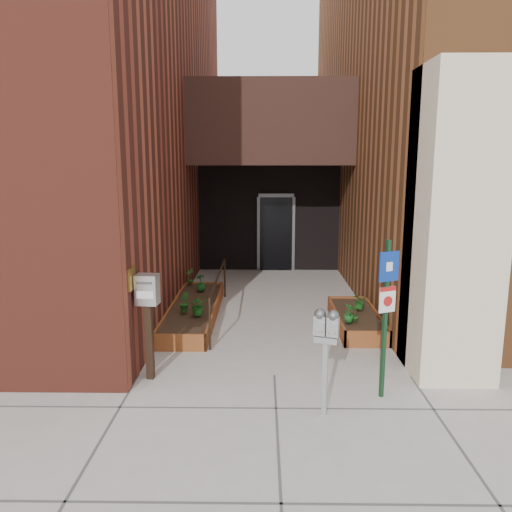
{
  "coord_description": "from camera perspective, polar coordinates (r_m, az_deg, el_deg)",
  "views": [
    {
      "loc": [
        -0.17,
        -6.87,
        3.1
      ],
      "look_at": [
        -0.29,
        1.8,
        1.44
      ],
      "focal_mm": 35.0,
      "sensor_mm": 36.0,
      "label": 1
    }
  ],
  "objects": [
    {
      "name": "shrub_right_b",
      "position": [
        9.05,
        11.33,
        -6.42
      ],
      "size": [
        0.22,
        0.22,
        0.3
      ],
      "primitive_type": "imported",
      "rotation": [
        0.0,
        0.0,
        2.55
      ],
      "color": "#235E1A",
      "rests_on": "planter_right"
    },
    {
      "name": "handrail",
      "position": [
        9.85,
        -4.34,
        -3.05
      ],
      "size": [
        0.04,
        3.34,
        0.9
      ],
      "color": "black",
      "rests_on": "ground"
    },
    {
      "name": "planter_right",
      "position": [
        9.71,
        11.37,
        -7.21
      ],
      "size": [
        0.8,
        2.2,
        0.3
      ],
      "color": "maroon",
      "rests_on": "ground"
    },
    {
      "name": "shrub_left_a",
      "position": [
        9.29,
        -6.59,
        -5.6
      ],
      "size": [
        0.4,
        0.4,
        0.37
      ],
      "primitive_type": "imported",
      "rotation": [
        0.0,
        0.0,
        0.2
      ],
      "color": "#185418",
      "rests_on": "planter_left"
    },
    {
      "name": "planter_left",
      "position": [
        10.12,
        -7.1,
        -6.34
      ],
      "size": [
        0.9,
        3.6,
        0.3
      ],
      "color": "maroon",
      "rests_on": "ground"
    },
    {
      "name": "shrub_left_d",
      "position": [
        11.6,
        -7.54,
        -2.33
      ],
      "size": [
        0.27,
        0.27,
        0.37
      ],
      "primitive_type": "imported",
      "rotation": [
        0.0,
        0.0,
        5.5
      ],
      "color": "#235418",
      "rests_on": "planter_left"
    },
    {
      "name": "shrub_left_c",
      "position": [
        11.0,
        -6.34,
        -3.02
      ],
      "size": [
        0.29,
        0.29,
        0.37
      ],
      "primitive_type": "imported",
      "rotation": [
        0.0,
        0.0,
        3.78
      ],
      "color": "#164F1B",
      "rests_on": "planter_left"
    },
    {
      "name": "sign_post",
      "position": [
        6.66,
        14.68,
        -5.18
      ],
      "size": [
        0.27,
        0.13,
        2.12
      ],
      "color": "#12331B",
      "rests_on": "ground"
    },
    {
      "name": "shrub_right_a",
      "position": [
        8.99,
        10.59,
        -6.43
      ],
      "size": [
        0.23,
        0.23,
        0.33
      ],
      "primitive_type": "imported",
      "rotation": [
        0.0,
        0.0,
        1.32
      ],
      "color": "#175019",
      "rests_on": "planter_right"
    },
    {
      "name": "payment_dropbox",
      "position": [
        7.22,
        -12.26,
        -5.41
      ],
      "size": [
        0.33,
        0.26,
        1.54
      ],
      "color": "black",
      "rests_on": "ground"
    },
    {
      "name": "shrub_left_b",
      "position": [
        9.52,
        -8.22,
        -5.27
      ],
      "size": [
        0.24,
        0.24,
        0.37
      ],
      "primitive_type": "imported",
      "rotation": [
        0.0,
        0.0,
        1.8
      ],
      "color": "#1F5C1A",
      "rests_on": "planter_left"
    },
    {
      "name": "parking_meter",
      "position": [
        6.14,
        8.02,
        -8.79
      ],
      "size": [
        0.32,
        0.2,
        1.36
      ],
      "color": "#A3A3A6",
      "rests_on": "ground"
    },
    {
      "name": "architecture",
      "position": [
        13.9,
        0.8,
        18.58
      ],
      "size": [
        20.0,
        14.6,
        10.0
      ],
      "color": "maroon",
      "rests_on": "ground"
    },
    {
      "name": "shrub_right_c",
      "position": [
        9.78,
        11.78,
        -5.1
      ],
      "size": [
        0.29,
        0.29,
        0.32
      ],
      "primitive_type": "imported",
      "rotation": [
        0.0,
        0.0,
        4.72
      ],
      "color": "#195418",
      "rests_on": "planter_right"
    },
    {
      "name": "ground",
      "position": [
        7.54,
        2.11,
        -13.47
      ],
      "size": [
        80.0,
        80.0,
        0.0
      ],
      "primitive_type": "plane",
      "color": "#9E9991",
      "rests_on": "ground"
    }
  ]
}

